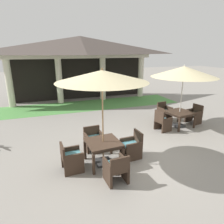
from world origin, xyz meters
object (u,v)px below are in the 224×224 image
patio_chair_near_foreground_south (116,168)px  patio_chair_mid_left_west (162,121)px  patio_umbrella_near_foreground (102,77)px  patio_chair_near_foreground_west (71,158)px  patio_table_mid_left (180,114)px  patio_chair_near_foreground_east (132,146)px  patio_chair_near_foreground_north (93,139)px  patio_chair_mid_left_north (164,112)px  patio_chair_mid_left_east (194,115)px  patio_table_near_foreground (103,144)px  patio_umbrella_mid_left (184,72)px

patio_chair_near_foreground_south → patio_chair_mid_left_west: 4.09m
patio_umbrella_near_foreground → patio_chair_near_foreground_west: patio_umbrella_near_foreground is taller
patio_chair_near_foreground_south → patio_table_mid_left: patio_chair_near_foreground_south is taller
patio_table_mid_left → patio_chair_near_foreground_east: bearing=-150.8°
patio_chair_near_foreground_north → patio_chair_near_foreground_south: bearing=90.0°
patio_chair_mid_left_west → patio_chair_mid_left_north: bearing=134.9°
patio_chair_mid_left_north → patio_chair_mid_left_east: (1.12, -0.82, -0.01)m
patio_table_mid_left → patio_table_near_foreground: bearing=-156.2°
patio_chair_near_foreground_south → patio_chair_near_foreground_east: bearing=44.9°
patio_umbrella_near_foreground → patio_chair_mid_left_west: patio_umbrella_near_foreground is taller
patio_table_near_foreground → patio_umbrella_mid_left: 4.88m
patio_chair_near_foreground_south → patio_chair_mid_left_east: size_ratio=0.94×
patio_chair_near_foreground_north → patio_chair_mid_left_west: size_ratio=0.88×
patio_chair_near_foreground_north → patio_table_mid_left: bearing=-172.0°
patio_chair_near_foreground_east → patio_chair_mid_left_west: 2.72m
patio_chair_near_foreground_east → patio_table_mid_left: size_ratio=0.76×
patio_chair_mid_left_west → patio_chair_near_foreground_south: bearing=-58.5°
patio_chair_near_foreground_west → patio_chair_mid_left_west: bearing=109.3°
patio_chair_near_foreground_west → patio_chair_near_foreground_north: bearing=135.0°
patio_table_mid_left → patio_umbrella_near_foreground: bearing=-156.2°
patio_table_near_foreground → patio_umbrella_near_foreground: bearing=-90.0°
patio_chair_near_foreground_east → patio_chair_near_foreground_south: patio_chair_near_foreground_east is taller
patio_chair_near_foreground_west → patio_chair_mid_left_west: patio_chair_mid_left_west is taller
patio_chair_near_foreground_east → patio_chair_mid_left_north: bearing=-51.0°
patio_chair_near_foreground_east → patio_chair_near_foreground_north: 1.40m
patio_table_near_foreground → patio_table_mid_left: 4.53m
patio_chair_mid_left_north → patio_chair_mid_left_east: 1.39m
patio_table_near_foreground → patio_chair_near_foreground_south: (0.06, -0.98, -0.24)m
patio_table_mid_left → patio_chair_mid_left_west: patio_chair_mid_left_west is taller
patio_chair_near_foreground_east → patio_table_near_foreground: bearing=90.0°
patio_chair_mid_left_north → patio_table_mid_left: bearing=90.0°
patio_chair_near_foreground_west → patio_chair_near_foreground_east: 1.98m
patio_table_mid_left → patio_chair_mid_left_east: (0.97, 0.15, -0.21)m
patio_table_mid_left → patio_chair_mid_left_north: size_ratio=1.29×
patio_chair_near_foreground_south → patio_chair_mid_left_north: bearing=40.5°
patio_chair_near_foreground_east → patio_chair_mid_left_east: patio_chair_mid_left_east is taller
patio_chair_near_foreground_west → patio_chair_mid_left_west: (4.16, 1.73, 0.01)m
patio_umbrella_near_foreground → patio_chair_mid_left_north: size_ratio=3.28×
patio_chair_mid_left_east → patio_chair_mid_left_west: bearing=90.0°
patio_chair_near_foreground_west → patio_chair_near_foreground_south: bearing=45.0°
patio_table_near_foreground → patio_chair_mid_left_east: patio_chair_mid_left_east is taller
patio_chair_near_foreground_east → patio_chair_near_foreground_south: 1.40m
patio_umbrella_near_foreground → patio_chair_mid_left_east: patio_umbrella_near_foreground is taller
patio_table_near_foreground → patio_chair_mid_left_north: 4.88m
patio_umbrella_mid_left → patio_chair_mid_left_east: 2.28m
patio_table_mid_left → patio_chair_mid_left_west: bearing=-171.1°
patio_chair_near_foreground_west → patio_table_mid_left: size_ratio=0.73×
patio_chair_near_foreground_west → patio_chair_mid_left_north: patio_chair_mid_left_north is taller
patio_chair_near_foreground_north → patio_umbrella_near_foreground: bearing=90.0°
patio_umbrella_mid_left → patio_chair_near_foreground_west: bearing=-159.9°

